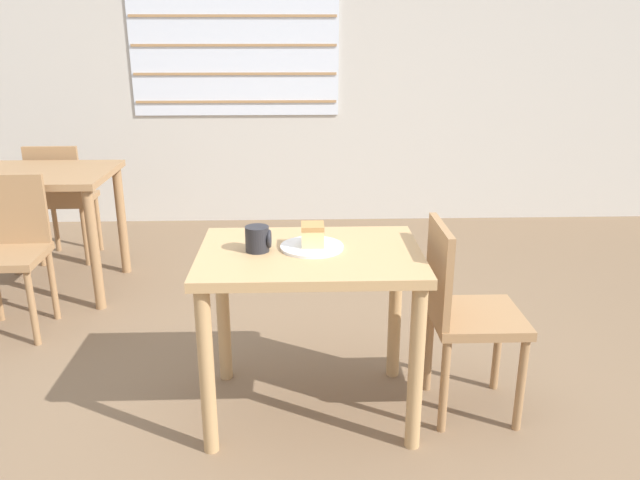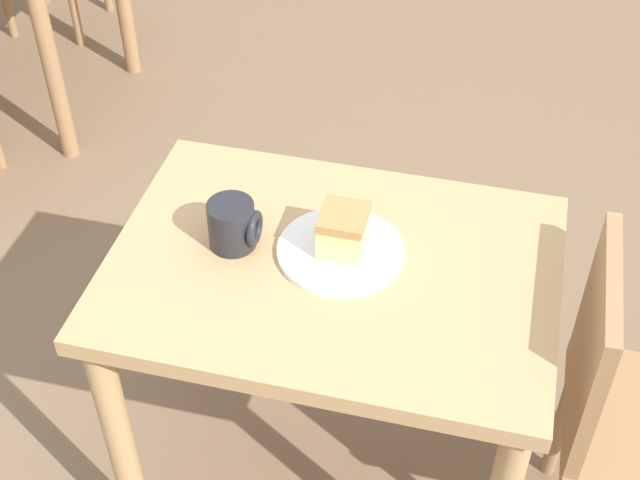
{
  "view_description": "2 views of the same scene",
  "coord_description": "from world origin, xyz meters",
  "px_view_note": "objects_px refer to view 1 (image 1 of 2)",
  "views": [
    {
      "loc": [
        0.05,
        -2.24,
        1.59
      ],
      "look_at": [
        0.13,
        0.14,
        0.78
      ],
      "focal_mm": 35.0,
      "sensor_mm": 36.0,
      "label": 1
    },
    {
      "loc": [
        0.37,
        -1.13,
        1.98
      ],
      "look_at": [
        0.06,
        0.12,
        0.8
      ],
      "focal_mm": 50.0,
      "sensor_mm": 36.0,
      "label": 2
    }
  ],
  "objects_px": {
    "chair_far_corner": "(10,247)",
    "coffee_mug": "(258,239)",
    "cake_slice": "(313,235)",
    "chair_far_opposite": "(62,197)",
    "plate": "(312,247)",
    "dining_table_far": "(43,194)",
    "dining_table_near": "(310,281)",
    "chair_near_window": "(463,311)"
  },
  "relations": [
    {
      "from": "chair_near_window",
      "to": "chair_far_corner",
      "type": "distance_m",
      "value": 2.4
    },
    {
      "from": "coffee_mug",
      "to": "chair_near_window",
      "type": "bearing_deg",
      "value": -1.93
    },
    {
      "from": "dining_table_far",
      "to": "plate",
      "type": "xyz_separation_m",
      "value": [
        1.61,
        -1.35,
        0.11
      ]
    },
    {
      "from": "dining_table_far",
      "to": "chair_near_window",
      "type": "bearing_deg",
      "value": -31.97
    },
    {
      "from": "plate",
      "to": "coffee_mug",
      "type": "height_order",
      "value": "coffee_mug"
    },
    {
      "from": "dining_table_near",
      "to": "dining_table_far",
      "type": "relative_size",
      "value": 1.08
    },
    {
      "from": "dining_table_far",
      "to": "plate",
      "type": "height_order",
      "value": "dining_table_far"
    },
    {
      "from": "plate",
      "to": "coffee_mug",
      "type": "xyz_separation_m",
      "value": [
        -0.22,
        -0.02,
        0.05
      ]
    },
    {
      "from": "chair_near_window",
      "to": "chair_far_corner",
      "type": "bearing_deg",
      "value": 68.83
    },
    {
      "from": "dining_table_far",
      "to": "dining_table_near",
      "type": "bearing_deg",
      "value": -40.72
    },
    {
      "from": "cake_slice",
      "to": "plate",
      "type": "bearing_deg",
      "value": -118.15
    },
    {
      "from": "chair_far_opposite",
      "to": "plate",
      "type": "relative_size",
      "value": 3.28
    },
    {
      "from": "plate",
      "to": "cake_slice",
      "type": "bearing_deg",
      "value": 61.85
    },
    {
      "from": "chair_near_window",
      "to": "plate",
      "type": "relative_size",
      "value": 3.28
    },
    {
      "from": "chair_far_corner",
      "to": "coffee_mug",
      "type": "distance_m",
      "value": 1.66
    },
    {
      "from": "dining_table_near",
      "to": "chair_near_window",
      "type": "xyz_separation_m",
      "value": [
        0.64,
        -0.02,
        -0.13
      ]
    },
    {
      "from": "dining_table_near",
      "to": "dining_table_far",
      "type": "height_order",
      "value": "dining_table_far"
    },
    {
      "from": "dining_table_near",
      "to": "plate",
      "type": "xyz_separation_m",
      "value": [
        0.01,
        0.03,
        0.14
      ]
    },
    {
      "from": "dining_table_far",
      "to": "coffee_mug",
      "type": "xyz_separation_m",
      "value": [
        1.4,
        -1.37,
        0.16
      ]
    },
    {
      "from": "chair_far_corner",
      "to": "coffee_mug",
      "type": "relative_size",
      "value": 8.11
    },
    {
      "from": "dining_table_far",
      "to": "chair_far_corner",
      "type": "bearing_deg",
      "value": -89.47
    },
    {
      "from": "dining_table_far",
      "to": "plate",
      "type": "relative_size",
      "value": 3.23
    },
    {
      "from": "chair_far_corner",
      "to": "plate",
      "type": "bearing_deg",
      "value": -28.7
    },
    {
      "from": "dining_table_far",
      "to": "chair_far_opposite",
      "type": "bearing_deg",
      "value": 100.23
    },
    {
      "from": "chair_near_window",
      "to": "cake_slice",
      "type": "xyz_separation_m",
      "value": [
        -0.63,
        0.06,
        0.32
      ]
    },
    {
      "from": "dining_table_far",
      "to": "chair_far_opposite",
      "type": "xyz_separation_m",
      "value": [
        -0.1,
        0.53,
        -0.16
      ]
    },
    {
      "from": "plate",
      "to": "cake_slice",
      "type": "distance_m",
      "value": 0.05
    },
    {
      "from": "chair_far_opposite",
      "to": "coffee_mug",
      "type": "xyz_separation_m",
      "value": [
        1.49,
        -1.91,
        0.32
      ]
    },
    {
      "from": "plate",
      "to": "dining_table_far",
      "type": "bearing_deg",
      "value": 140.14
    },
    {
      "from": "chair_far_corner",
      "to": "cake_slice",
      "type": "height_order",
      "value": "chair_far_corner"
    },
    {
      "from": "chair_far_corner",
      "to": "cake_slice",
      "type": "distance_m",
      "value": 1.83
    },
    {
      "from": "chair_far_opposite",
      "to": "dining_table_far",
      "type": "bearing_deg",
      "value": 99.31
    },
    {
      "from": "dining_table_far",
      "to": "chair_near_window",
      "type": "relative_size",
      "value": 0.99
    },
    {
      "from": "chair_near_window",
      "to": "chair_far_corner",
      "type": "xyz_separation_m",
      "value": [
        -2.24,
        0.87,
        0.0
      ]
    },
    {
      "from": "dining_table_far",
      "to": "chair_far_corner",
      "type": "xyz_separation_m",
      "value": [
        0.0,
        -0.53,
        -0.16
      ]
    },
    {
      "from": "chair_far_corner",
      "to": "plate",
      "type": "relative_size",
      "value": 3.28
    },
    {
      "from": "chair_far_corner",
      "to": "cake_slice",
      "type": "xyz_separation_m",
      "value": [
        1.61,
        -0.81,
        0.32
      ]
    },
    {
      "from": "dining_table_near",
      "to": "chair_near_window",
      "type": "relative_size",
      "value": 1.06
    },
    {
      "from": "dining_table_near",
      "to": "plate",
      "type": "height_order",
      "value": "plate"
    },
    {
      "from": "chair_far_opposite",
      "to": "dining_table_near",
      "type": "bearing_deg",
      "value": 130.71
    },
    {
      "from": "dining_table_near",
      "to": "coffee_mug",
      "type": "relative_size",
      "value": 8.61
    },
    {
      "from": "plate",
      "to": "coffee_mug",
      "type": "relative_size",
      "value": 2.48
    }
  ]
}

